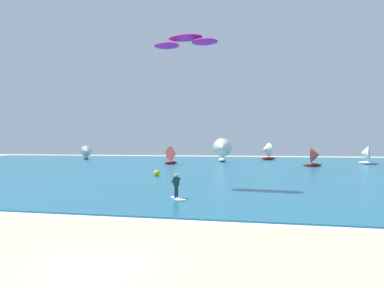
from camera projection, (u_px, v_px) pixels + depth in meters
ground_plane at (98, 263)px, 11.48m from camera, size 220.00×220.00×0.00m
ocean at (239, 166)px, 62.17m from camera, size 160.00×90.00×0.10m
shoreline_foam at (194, 219)px, 18.19m from camera, size 77.57×1.95×0.01m
kitesurfer at (177, 190)px, 24.36m from camera, size 1.50×1.96×1.67m
kite at (185, 41)px, 31.03m from camera, size 5.91×2.62×0.87m
sailboat_mid_left at (86, 152)px, 87.93m from camera, size 3.18×3.41×3.78m
sailboat_near_shore at (222, 150)px, 75.49m from camera, size 4.07×4.79×5.58m
sailboat_anchored_offshore at (173, 155)px, 67.10m from camera, size 3.01×3.25×3.61m
sailboat_heeled_over at (366, 155)px, 66.00m from camera, size 3.45×3.08×3.88m
sailboat_center_horizon at (315, 157)px, 59.43m from camera, size 3.19×2.79×3.59m
sailboat_far_right at (266, 151)px, 84.92m from camera, size 4.01×3.65×4.46m
marker_buoy at (157, 173)px, 41.78m from camera, size 0.70×0.70×0.70m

